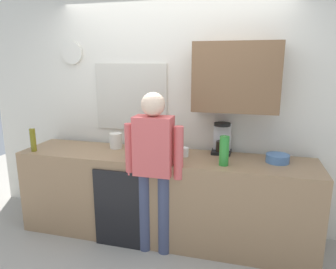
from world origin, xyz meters
TOP-DOWN VIEW (x-y plane):
  - ground_plane at (0.00, 0.00)m, footprint 8.00×8.00m
  - kitchen_counter at (0.00, 0.30)m, footprint 3.09×0.64m
  - dishwasher_panel at (-0.35, -0.03)m, footprint 0.56×0.02m
  - back_wall_assembly at (0.08, 0.70)m, footprint 4.69×0.42m
  - coffee_maker at (0.58, 0.57)m, footprint 0.20×0.20m
  - bottle_olive_oil at (-1.40, 0.09)m, footprint 0.06×0.06m
  - bottle_clear_soda at (0.64, 0.16)m, footprint 0.09×0.09m
  - bottle_amber_beer at (-0.16, 0.54)m, footprint 0.06×0.06m
  - cup_yellow_cup at (-0.09, 0.40)m, footprint 0.07×0.07m
  - cup_white_mug at (0.23, 0.33)m, footprint 0.08×0.08m
  - mixing_bowl at (1.14, 0.37)m, footprint 0.22×0.22m
  - potted_plant at (-0.10, 0.16)m, footprint 0.15×0.15m
  - dish_soap at (-0.29, 0.16)m, footprint 0.06×0.06m
  - storage_canister at (-0.59, 0.44)m, footprint 0.14×0.14m
  - person_at_sink at (0.00, 0.00)m, footprint 0.57×0.22m

SIDE VIEW (x-z plane):
  - ground_plane at x=0.00m, z-range 0.00..0.00m
  - dishwasher_panel at x=-0.35m, z-range 0.00..0.82m
  - kitchen_counter at x=0.00m, z-range 0.00..0.92m
  - person_at_sink at x=0.00m, z-range 0.15..1.75m
  - mixing_bowl at x=1.14m, z-range 0.92..1.00m
  - cup_yellow_cup at x=-0.09m, z-range 0.92..1.00m
  - cup_white_mug at x=0.23m, z-range 0.92..1.01m
  - dish_soap at x=-0.29m, z-range 0.90..1.08m
  - storage_canister at x=-0.59m, z-range 0.92..1.09m
  - bottle_amber_beer at x=-0.16m, z-range 0.92..1.15m
  - bottle_olive_oil at x=-1.40m, z-range 0.92..1.17m
  - potted_plant at x=-0.10m, z-range 0.93..1.16m
  - bottle_clear_soda at x=0.64m, z-range 0.92..1.20m
  - coffee_maker at x=0.58m, z-range 0.90..1.23m
  - back_wall_assembly at x=0.08m, z-range 0.06..2.66m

